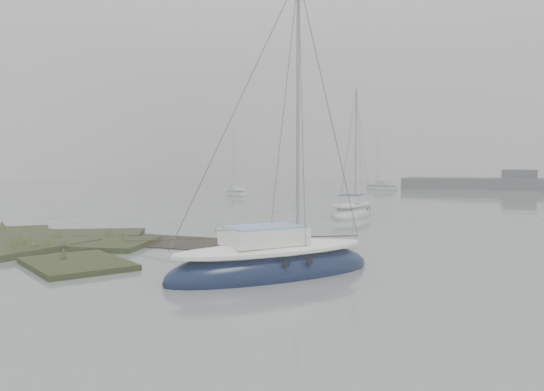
# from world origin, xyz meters

# --- Properties ---
(ground) EXTENTS (160.00, 160.00, 0.00)m
(ground) POSITION_xyz_m (0.00, 30.00, 0.00)
(ground) COLOR slate
(ground) RESTS_ON ground
(sailboat_main) EXTENTS (5.03, 6.26, 8.68)m
(sailboat_main) POSITION_xyz_m (6.17, 0.99, 0.27)
(sailboat_main) COLOR black
(sailboat_main) RESTS_ON ground
(sailboat_white) EXTENTS (2.40, 5.96, 8.22)m
(sailboat_white) POSITION_xyz_m (2.60, 18.33, 0.25)
(sailboat_white) COLOR silver
(sailboat_white) RESTS_ON ground
(sailboat_far_a) EXTENTS (4.80, 4.65, 7.10)m
(sailboat_far_a) POSITION_xyz_m (-14.78, 33.93, 0.22)
(sailboat_far_a) COLOR #B4BBBF
(sailboat_far_a) RESTS_ON ground
(sailboat_far_c) EXTENTS (5.46, 4.05, 7.45)m
(sailboat_far_c) POSITION_xyz_m (-5.15, 52.79, 0.23)
(sailboat_far_c) COLOR #ABB0B4
(sailboat_far_c) RESTS_ON ground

